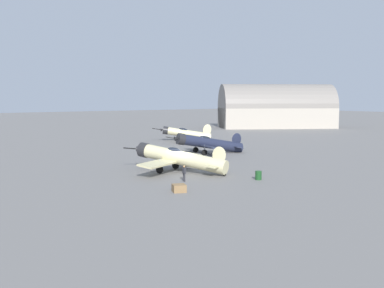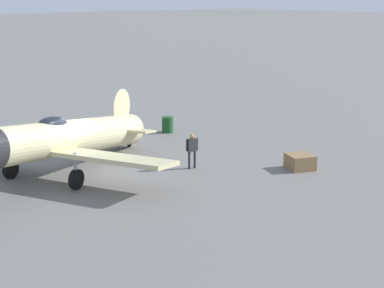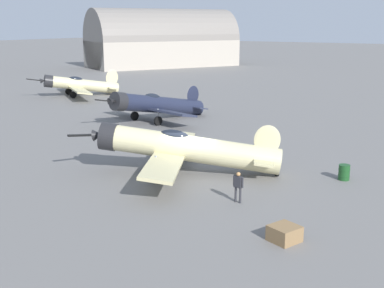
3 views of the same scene
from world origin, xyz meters
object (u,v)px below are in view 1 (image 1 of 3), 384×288
at_px(airplane_mid_apron, 208,143).
at_px(ground_crew_mechanic, 184,172).
at_px(equipment_crate, 179,188).
at_px(airplane_foreground, 178,158).
at_px(airplane_far_line, 185,133).
at_px(fuel_drum, 258,175).

xyz_separation_m(airplane_mid_apron, ground_crew_mechanic, (15.50, -15.11, -0.53)).
distance_m(airplane_mid_apron, equipment_crate, 26.37).
bearing_deg(airplane_foreground, ground_crew_mechanic, 125.89).
height_order(airplane_mid_apron, airplane_far_line, airplane_far_line).
xyz_separation_m(airplane_foreground, fuel_drum, (8.33, 3.70, -1.11)).
bearing_deg(airplane_mid_apron, fuel_drum, 80.25).
height_order(airplane_mid_apron, fuel_drum, airplane_mid_apron).
distance_m(airplane_foreground, fuel_drum, 9.18).
distance_m(equipment_crate, fuel_drum, 9.43).
relative_size(airplane_foreground, ground_crew_mechanic, 7.02).
height_order(equipment_crate, fuel_drum, fuel_drum).
bearing_deg(fuel_drum, ground_crew_mechanic, -118.60).
bearing_deg(equipment_crate, ground_crew_mechanic, 139.50).
xyz_separation_m(airplane_far_line, ground_crew_mechanic, (32.54, -23.21, -0.42)).
distance_m(airplane_far_line, fuel_drum, 39.77).
relative_size(airplane_mid_apron, equipment_crate, 8.02).
xyz_separation_m(airplane_far_line, fuel_drum, (36.01, -16.84, -0.93)).
bearing_deg(equipment_crate, airplane_mid_apron, 136.40).
bearing_deg(airplane_far_line, equipment_crate, 89.88).
bearing_deg(airplane_foreground, fuel_drum, 178.66).
relative_size(airplane_far_line, fuel_drum, 12.80).
bearing_deg(airplane_far_line, ground_crew_mechanic, 90.41).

